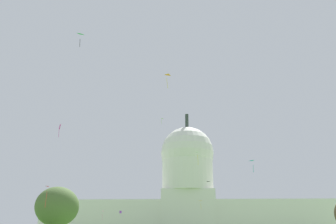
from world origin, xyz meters
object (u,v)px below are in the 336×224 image
tree_west_far (57,207)px  kite_black_low (206,183)px  kite_gold_mid (201,202)px  kite_magenta_mid (60,128)px  kite_lime_high (162,119)px  kite_red_low (45,189)px  kite_pink_low (102,212)px  kite_green_high (79,37)px  kite_white_mid (197,154)px  capitol_building (188,202)px  kite_orange_high (168,76)px  kite_turquoise_mid (253,163)px  kite_violet_low (121,212)px

tree_west_far → kite_black_low: 41.83m
kite_gold_mid → kite_magenta_mid: bearing=103.9°
kite_lime_high → kite_red_low: (-19.42, -99.29, -44.02)m
kite_magenta_mid → kite_pink_low: size_ratio=0.83×
kite_lime_high → kite_pink_low: bearing=-172.3°
kite_green_high → kite_pink_low: (-17.95, 122.74, -23.12)m
kite_white_mid → kite_red_low: bearing=-89.8°
kite_black_low → kite_red_low: bearing=-76.5°
capitol_building → kite_lime_high: bearing=-115.0°
capitol_building → kite_lime_high: capitol_building is taller
kite_green_high → kite_black_low: 59.03m
kite_white_mid → kite_orange_high: size_ratio=1.29×
kite_magenta_mid → kite_black_low: 42.96m
capitol_building → kite_gold_mid: capitol_building is taller
kite_white_mid → kite_turquoise_mid: kite_white_mid is taller
kite_turquoise_mid → tree_west_far: bearing=38.3°
kite_black_low → kite_red_low: (-35.70, -29.35, -5.09)m
kite_lime_high → kite_pink_low: 50.04m
tree_west_far → kite_gold_mid: kite_gold_mid is taller
tree_west_far → kite_orange_high: (25.79, -8.50, 28.31)m
kite_white_mid → kite_magenta_mid: bearing=-96.9°
kite_white_mid → kite_black_low: bearing=-50.0°
kite_white_mid → kite_lime_high: 58.62m
kite_magenta_mid → kite_red_low: (1.01, -9.95, -16.11)m
kite_white_mid → kite_green_high: bearing=-73.8°
kite_gold_mid → kite_black_low: kite_gold_mid is taller
kite_pink_low → kite_black_low: size_ratio=2.31×
kite_green_high → kite_black_low: (25.11, 49.58, -19.89)m
kite_pink_low → kite_gold_mid: bearing=97.3°
capitol_building → kite_lime_high: (-12.06, -25.85, 35.89)m
kite_magenta_mid → kite_pink_low: (-6.35, 92.57, -14.25)m
kite_white_mid → kite_turquoise_mid: (10.91, -44.74, -11.09)m
kite_orange_high → kite_lime_high: bearing=71.1°
kite_green_high → kite_pink_low: kite_green_high is taller
capitol_building → kite_black_low: capitol_building is taller
kite_green_high → kite_red_low: (-10.59, 20.23, -24.98)m
kite_turquoise_mid → kite_gold_mid: kite_turquoise_mid is taller
kite_red_low → kite_pink_low: bearing=-170.9°
kite_white_mid → kite_black_low: (1.83, -19.84, -12.17)m
capitol_building → kite_violet_low: 84.54m
kite_gold_mid → kite_red_low: (-37.19, -100.84, -5.94)m
kite_orange_high → kite_black_low: kite_orange_high is taller
kite_violet_low → kite_black_low: size_ratio=0.44×
capitol_building → tree_west_far: (-31.20, -116.55, -11.05)m
kite_white_mid → kite_black_low: kite_white_mid is taller
kite_gold_mid → kite_violet_low: bearing=100.8°
kite_orange_high → kite_red_low: bearing=157.5°
kite_black_low → kite_red_low: size_ratio=0.41×
kite_orange_high → kite_red_low: size_ratio=0.76×
kite_black_low → kite_orange_high: bearing=-44.2°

